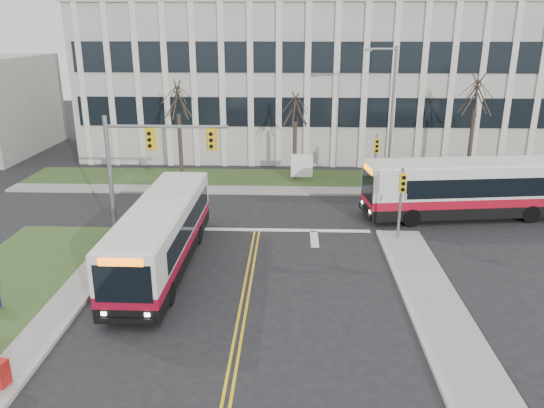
{
  "coord_description": "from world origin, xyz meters",
  "views": [
    {
      "loc": [
        1.8,
        -18.11,
        10.25
      ],
      "look_at": [
        0.85,
        6.61,
        2.0
      ],
      "focal_mm": 35.0,
      "sensor_mm": 36.0,
      "label": 1
    }
  ],
  "objects": [
    {
      "name": "streetlight",
      "position": [
        8.03,
        16.2,
        5.19
      ],
      "size": [
        2.15,
        0.25,
        9.2
      ],
      "color": "slate",
      "rests_on": "ground"
    },
    {
      "name": "sidewalk_cross",
      "position": [
        5.0,
        15.2,
        0.07
      ],
      "size": [
        44.0,
        1.6,
        0.14
      ],
      "primitive_type": "cube",
      "color": "#9E9B93",
      "rests_on": "ground"
    },
    {
      "name": "signal_pole_far",
      "position": [
        7.2,
        15.4,
        2.5
      ],
      "size": [
        0.34,
        0.39,
        3.8
      ],
      "color": "slate",
      "rests_on": "ground"
    },
    {
      "name": "office_building",
      "position": [
        5.0,
        30.0,
        6.0
      ],
      "size": [
        40.0,
        16.0,
        12.0
      ],
      "primitive_type": "cube",
      "color": "beige",
      "rests_on": "ground"
    },
    {
      "name": "building_lawn",
      "position": [
        5.0,
        18.0,
        0.06
      ],
      "size": [
        44.0,
        5.0,
        0.12
      ],
      "primitive_type": "cube",
      "color": "#32481F",
      "rests_on": "ground"
    },
    {
      "name": "bus_cross",
      "position": [
        11.89,
        10.72,
        1.59
      ],
      "size": [
        12.16,
        4.06,
        3.18
      ],
      "primitive_type": null,
      "rotation": [
        0.0,
        0.0,
        -1.44
      ],
      "color": "silver",
      "rests_on": "ground"
    },
    {
      "name": "bus_main",
      "position": [
        -3.92,
        3.54,
        1.46
      ],
      "size": [
        2.46,
        10.95,
        2.91
      ],
      "primitive_type": null,
      "rotation": [
        0.0,
        0.0,
        -0.01
      ],
      "color": "silver",
      "rests_on": "ground"
    },
    {
      "name": "tree_mid",
      "position": [
        2.0,
        18.2,
        4.88
      ],
      "size": [
        1.8,
        1.8,
        6.82
      ],
      "color": "#42352B",
      "rests_on": "ground"
    },
    {
      "name": "directory_sign",
      "position": [
        2.5,
        17.5,
        1.17
      ],
      "size": [
        1.5,
        0.12,
        2.0
      ],
      "color": "slate",
      "rests_on": "ground"
    },
    {
      "name": "tree_left",
      "position": [
        -6.0,
        18.0,
        5.51
      ],
      "size": [
        1.8,
        1.8,
        7.7
      ],
      "color": "#42352B",
      "rests_on": "ground"
    },
    {
      "name": "ground",
      "position": [
        0.0,
        0.0,
        0.0
      ],
      "size": [
        120.0,
        120.0,
        0.0
      ],
      "primitive_type": "plane",
      "color": "black",
      "rests_on": "ground"
    },
    {
      "name": "sidewalk_east",
      "position": [
        7.5,
        -5.0,
        0.07
      ],
      "size": [
        2.0,
        26.0,
        0.14
      ],
      "primitive_type": "cube",
      "color": "#9E9B93",
      "rests_on": "ground"
    },
    {
      "name": "tree_right",
      "position": [
        14.0,
        18.0,
        5.91
      ],
      "size": [
        1.8,
        1.8,
        8.25
      ],
      "color": "#42352B",
      "rests_on": "ground"
    },
    {
      "name": "mast_arm_signal",
      "position": [
        -5.62,
        7.16,
        4.26
      ],
      "size": [
        6.11,
        0.38,
        6.2
      ],
      "color": "slate",
      "rests_on": "ground"
    },
    {
      "name": "signal_pole_near",
      "position": [
        7.2,
        6.9,
        2.5
      ],
      "size": [
        0.34,
        0.39,
        3.8
      ],
      "color": "slate",
      "rests_on": "ground"
    }
  ]
}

